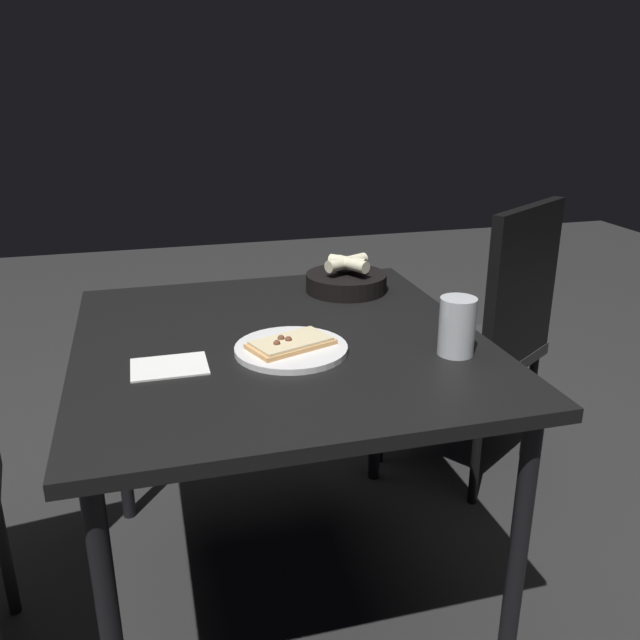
# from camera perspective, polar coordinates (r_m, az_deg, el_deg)

# --- Properties ---
(ground) EXTENTS (8.00, 8.00, 0.00)m
(ground) POSITION_cam_1_polar(r_m,az_deg,el_deg) (1.97, -2.97, -21.81)
(ground) COLOR #292929
(dining_table) EXTENTS (0.94, 1.00, 0.73)m
(dining_table) POSITION_cam_1_polar(r_m,az_deg,el_deg) (1.60, -3.40, -3.69)
(dining_table) COLOR black
(dining_table) RESTS_ON ground
(pizza_plate) EXTENTS (0.25, 0.25, 0.04)m
(pizza_plate) POSITION_cam_1_polar(r_m,az_deg,el_deg) (1.49, -2.50, -2.37)
(pizza_plate) COLOR white
(pizza_plate) RESTS_ON dining_table
(bread_basket) EXTENTS (0.23, 0.23, 0.10)m
(bread_basket) POSITION_cam_1_polar(r_m,az_deg,el_deg) (1.90, 2.33, 3.46)
(bread_basket) COLOR black
(bread_basket) RESTS_ON dining_table
(beer_glass) EXTENTS (0.08, 0.08, 0.13)m
(beer_glass) POSITION_cam_1_polar(r_m,az_deg,el_deg) (1.49, 11.64, -0.71)
(beer_glass) COLOR silver
(beer_glass) RESTS_ON dining_table
(napkin) EXTENTS (0.16, 0.12, 0.00)m
(napkin) POSITION_cam_1_polar(r_m,az_deg,el_deg) (1.45, -12.78, -3.91)
(napkin) COLOR white
(napkin) RESTS_ON dining_table
(chair_near) EXTENTS (0.61, 0.61, 0.95)m
(chair_near) POSITION_cam_1_polar(r_m,az_deg,el_deg) (2.26, 14.04, -0.69)
(chair_near) COLOR #2D2D2D
(chair_near) RESTS_ON ground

